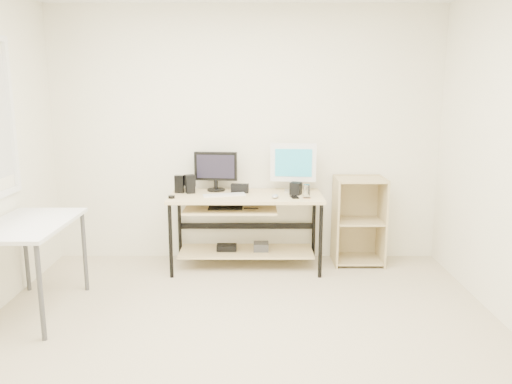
{
  "coord_description": "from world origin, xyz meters",
  "views": [
    {
      "loc": [
        0.1,
        -3.16,
        1.76
      ],
      "look_at": [
        0.1,
        1.3,
        0.85
      ],
      "focal_mm": 35.0,
      "sensor_mm": 36.0,
      "label": 1
    }
  ],
  "objects": [
    {
      "name": "audio_controller",
      "position": [
        -0.67,
        1.75,
        0.84
      ],
      "size": [
        0.1,
        0.07,
        0.18
      ],
      "primitive_type": "cube",
      "rotation": [
        0.0,
        0.0,
        -0.15
      ],
      "color": "black",
      "rests_on": "desk"
    },
    {
      "name": "smartphone",
      "position": [
        0.47,
        1.52,
        0.75
      ],
      "size": [
        0.09,
        0.13,
        0.01
      ],
      "primitive_type": "cube",
      "rotation": [
        0.0,
        0.0,
        0.16
      ],
      "color": "black",
      "rests_on": "desk"
    },
    {
      "name": "coaster",
      "position": [
        0.58,
        1.5,
        0.75
      ],
      "size": [
        0.1,
        0.1,
        0.01
      ],
      "primitive_type": "cylinder",
      "rotation": [
        0.0,
        0.0,
        0.27
      ],
      "color": "#9C6A46",
      "rests_on": "desk"
    },
    {
      "name": "white_imac",
      "position": [
        0.47,
        1.82,
        1.03
      ],
      "size": [
        0.46,
        0.15,
        0.49
      ],
      "rotation": [
        0.0,
        0.0,
        -0.1
      ],
      "color": "silver",
      "rests_on": "desk"
    },
    {
      "name": "volume_puck",
      "position": [
        -0.71,
        1.49,
        0.76
      ],
      "size": [
        0.08,
        0.08,
        0.03
      ],
      "primitive_type": "cylinder",
      "rotation": [
        0.0,
        0.0,
        0.4
      ],
      "color": "black",
      "rests_on": "desk"
    },
    {
      "name": "speaker_right",
      "position": [
        0.49,
        1.67,
        0.81
      ],
      "size": [
        0.13,
        0.13,
        0.12
      ],
      "primitive_type": "cube",
      "rotation": [
        0.0,
        0.0,
        -0.39
      ],
      "color": "black",
      "rests_on": "desk"
    },
    {
      "name": "speaker_left",
      "position": [
        -0.56,
        1.74,
        0.85
      ],
      "size": [
        0.12,
        0.12,
        0.18
      ],
      "rotation": [
        0.0,
        0.0,
        0.41
      ],
      "color": "black",
      "rests_on": "desk"
    },
    {
      "name": "center_speaker",
      "position": [
        -0.06,
        1.76,
        0.79
      ],
      "size": [
        0.18,
        0.09,
        0.09
      ],
      "primitive_type": "cube",
      "rotation": [
        0.0,
        0.0,
        -0.07
      ],
      "color": "black",
      "rests_on": "desk"
    },
    {
      "name": "room",
      "position": [
        -0.14,
        0.04,
        1.32
      ],
      "size": [
        4.01,
        4.01,
        2.62
      ],
      "color": "beige",
      "rests_on": "ground"
    },
    {
      "name": "mouse",
      "position": [
        0.28,
        1.5,
        0.77
      ],
      "size": [
        0.08,
        0.11,
        0.04
      ],
      "primitive_type": "ellipsoid",
      "rotation": [
        0.0,
        0.0,
        -0.17
      ],
      "color": "#B4B4B9",
      "rests_on": "desk"
    },
    {
      "name": "keyboard",
      "position": [
        -0.21,
        1.61,
        0.76
      ],
      "size": [
        0.43,
        0.21,
        0.01
      ],
      "primitive_type": "cube",
      "rotation": [
        0.0,
        0.0,
        0.24
      ],
      "color": "white",
      "rests_on": "desk"
    },
    {
      "name": "side_table",
      "position": [
        -1.68,
        0.6,
        0.67
      ],
      "size": [
        0.6,
        1.0,
        0.75
      ],
      "color": "white",
      "rests_on": "ground"
    },
    {
      "name": "drinking_glass",
      "position": [
        0.58,
        1.5,
        0.82
      ],
      "size": [
        0.08,
        0.08,
        0.13
      ],
      "primitive_type": "cylinder",
      "rotation": [
        0.0,
        0.0,
        0.27
      ],
      "color": "white",
      "rests_on": "coaster"
    },
    {
      "name": "black_monitor",
      "position": [
        -0.31,
        1.86,
        0.98
      ],
      "size": [
        0.44,
        0.18,
        0.4
      ],
      "rotation": [
        0.0,
        0.0,
        -0.1
      ],
      "color": "black",
      "rests_on": "desk"
    },
    {
      "name": "desk",
      "position": [
        -0.03,
        1.66,
        0.54
      ],
      "size": [
        1.5,
        0.65,
        0.75
      ],
      "color": "beige",
      "rests_on": "ground"
    },
    {
      "name": "shelf_unit",
      "position": [
        1.15,
        1.82,
        0.45
      ],
      "size": [
        0.5,
        0.4,
        0.9
      ],
      "color": "tan",
      "rests_on": "ground"
    }
  ]
}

